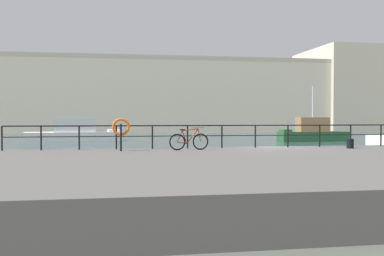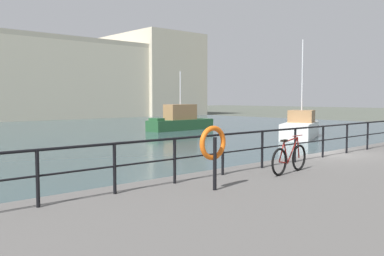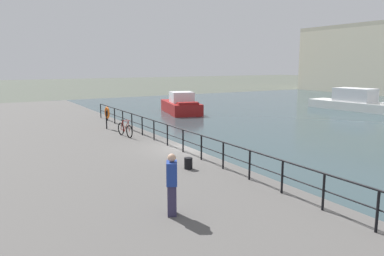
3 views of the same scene
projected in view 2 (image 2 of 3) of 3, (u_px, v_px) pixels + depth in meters
name	position (u px, v px, depth m)	size (l,w,h in m)	color
ground_plane	(318.00, 182.00, 15.36)	(240.00, 240.00, 0.00)	#4C5147
water_basin	(21.00, 132.00, 37.80)	(80.00, 60.00, 0.01)	#33474C
moored_red_daysailer	(180.00, 121.00, 40.42)	(7.31, 2.16, 5.66)	#23512D
moored_green_narrowboat	(300.00, 127.00, 32.32)	(6.39, 4.43, 7.58)	white
quay_railing	(335.00, 134.00, 14.54)	(24.23, 0.07, 1.08)	black
parked_bicycle	(289.00, 159.00, 11.08)	(1.77, 0.25, 0.98)	black
life_ring_stand	(213.00, 145.00, 9.03)	(0.75, 0.16, 1.40)	black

